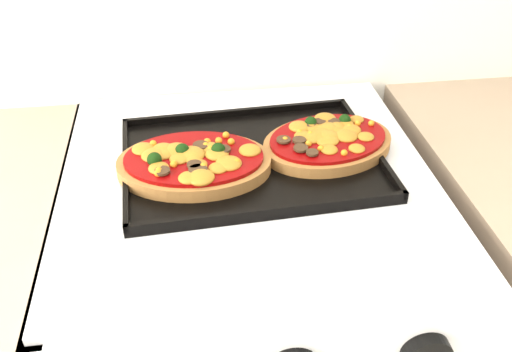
{
  "coord_description": "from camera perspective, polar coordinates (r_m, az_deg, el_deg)",
  "views": [
    {
      "loc": [
        -0.12,
        0.96,
        1.43
      ],
      "look_at": [
        -0.02,
        1.68,
        0.92
      ],
      "focal_mm": 40.0,
      "sensor_mm": 36.0,
      "label": 1
    }
  ],
  "objects": [
    {
      "name": "pizza_left",
      "position": [
        0.89,
        -6.21,
        1.48
      ],
      "size": [
        0.25,
        0.19,
        0.04
      ],
      "primitive_type": null,
      "rotation": [
        0.0,
        0.0,
        -0.08
      ],
      "color": "olive",
      "rests_on": "baking_tray"
    },
    {
      "name": "baking_tray",
      "position": [
        0.92,
        -0.43,
        1.86
      ],
      "size": [
        0.43,
        0.32,
        0.02
      ],
      "primitive_type": "cube",
      "rotation": [
        0.0,
        0.0,
        0.05
      ],
      "color": "black",
      "rests_on": "stove"
    },
    {
      "name": "pizza_right",
      "position": [
        0.95,
        7.18,
        3.48
      ],
      "size": [
        0.25,
        0.21,
        0.03
      ],
      "primitive_type": null,
      "rotation": [
        0.0,
        0.0,
        0.25
      ],
      "color": "olive",
      "rests_on": "baking_tray"
    }
  ]
}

